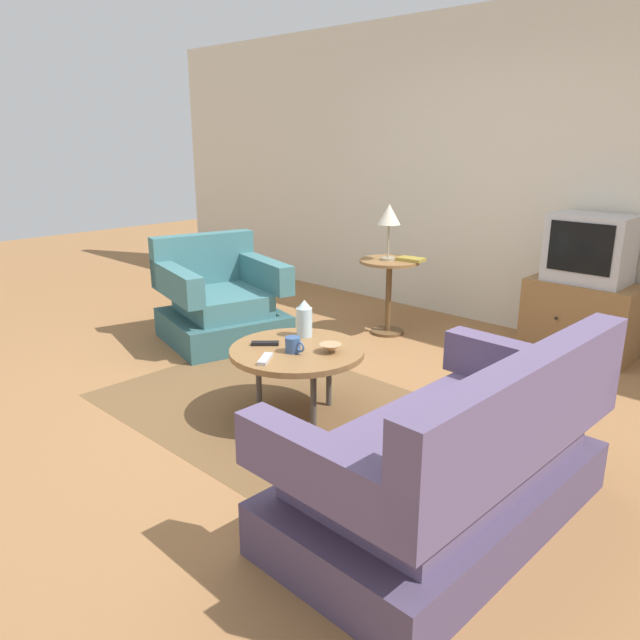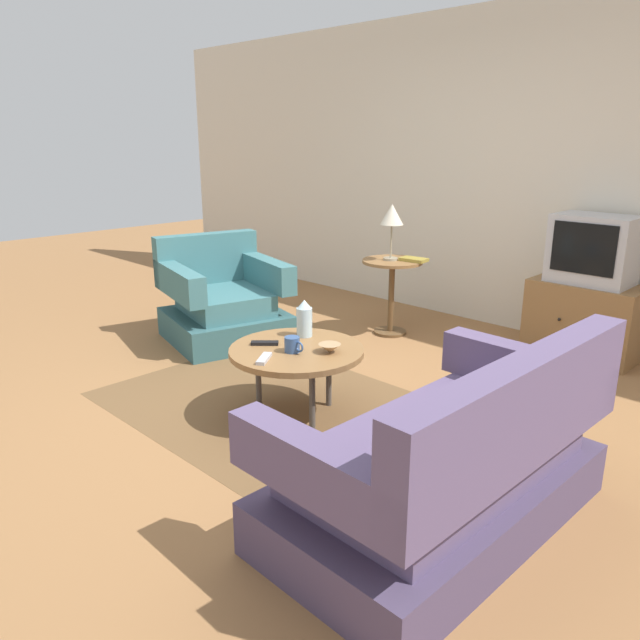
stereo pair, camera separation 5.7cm
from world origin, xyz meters
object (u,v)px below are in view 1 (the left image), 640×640
coffee_table (297,353)px  television (590,249)px  bowl (331,348)px  tv_remote_silver (265,359)px  side_table (389,281)px  tv_stand (580,318)px  table_lamp (389,216)px  vase (304,319)px  tv_remote_dark (265,343)px  armchair (220,304)px  couch (452,465)px  mug (293,345)px  book (411,259)px

coffee_table → television: 2.48m
bowl → tv_remote_silver: 0.40m
side_table → tv_stand: size_ratio=0.80×
television → tv_remote_silver: 2.72m
television → table_lamp: table_lamp is taller
vase → tv_stand: bearing=66.6°
tv_remote_dark → armchair: bearing=108.7°
couch → vase: bearing=71.8°
vase → mug: 0.31m
tv_stand → tv_remote_dark: size_ratio=5.34×
tv_stand → couch: bearing=-79.7°
bowl → book: bearing=111.1°
bowl → vase: bearing=161.9°
armchair → television: bearing=141.0°
couch → coffee_table: (-1.26, 0.30, 0.12)m
table_lamp → vase: 1.63m
tv_remote_silver → table_lamp: bearing=-15.5°
side_table → table_lamp: 0.55m
tv_stand → tv_remote_silver: size_ratio=4.78×
coffee_table → tv_remote_silver: bearing=-85.8°
vase → mug: vase is taller
television → tv_remote_dark: size_ratio=3.81×
side_table → mug: size_ratio=4.70×
bowl → book: 1.82m
bowl → coffee_table: bearing=-156.0°
armchair → tv_stand: bearing=140.9°
coffee_table → book: bearing=104.5°
couch → tv_stand: size_ratio=1.95×
television → mug: bearing=-107.5°
vase → book: vase is taller
tv_remote_dark → tv_remote_silver: bearing=-85.4°
tv_remote_dark → book: size_ratio=0.65×
side_table → book: (0.16, 0.09, 0.19)m
television → table_lamp: 1.56m
couch → vase: couch is taller
television → book: television is taller
coffee_table → tv_stand: size_ratio=1.00×
table_lamp → mug: 1.93m
vase → tv_remote_dark: (-0.05, -0.28, -0.10)m
couch → coffee_table: bearing=77.8°
coffee_table → tv_stand: 2.44m
coffee_table → tv_remote_silver: tv_remote_silver is taller
bowl → tv_remote_silver: bearing=-115.8°
tv_stand → tv_remote_dark: (-0.97, -2.40, 0.16)m
side_table → tv_stand: bearing=23.7°
side_table → tv_remote_dark: bearing=-76.3°
armchair → bowl: armchair is taller
couch → mug: bearing=80.4°
book → side_table: bearing=-157.8°
television → mug: 2.52m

